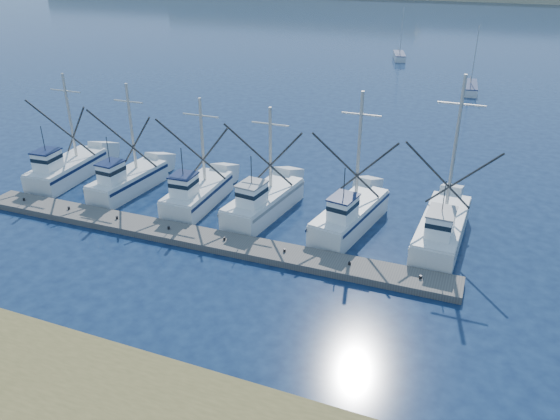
% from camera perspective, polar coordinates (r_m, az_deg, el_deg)
% --- Properties ---
extents(ground, '(500.00, 500.00, 0.00)m').
position_cam_1_polar(ground, '(27.80, -4.64, -11.74)').
color(ground, '#0B1832').
rests_on(ground, ground).
extents(floating_dock, '(32.64, 2.52, 0.43)m').
position_cam_1_polar(floating_dock, '(35.09, -8.74, -2.85)').
color(floating_dock, '#56524D').
rests_on(floating_dock, ground).
extents(trawler_fleet, '(31.86, 8.56, 10.28)m').
position_cam_1_polar(trawler_fleet, '(38.23, -4.21, 1.19)').
color(trawler_fleet, silver).
rests_on(trawler_fleet, ground).
extents(sailboat_near, '(2.22, 6.71, 8.10)m').
position_cam_1_polar(sailboat_near, '(75.33, 19.23, 11.97)').
color(sailboat_near, silver).
rests_on(sailboat_near, ground).
extents(sailboat_far, '(3.12, 6.24, 8.10)m').
position_cam_1_polar(sailboat_far, '(94.69, 12.35, 15.43)').
color(sailboat_far, silver).
rests_on(sailboat_far, ground).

